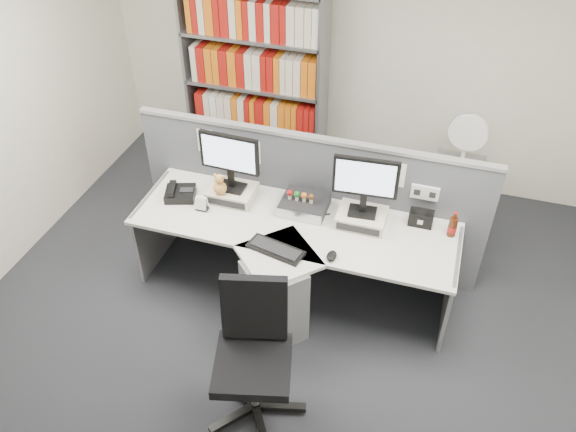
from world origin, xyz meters
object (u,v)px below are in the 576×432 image
(keyboard, at_px, (276,249))
(desk_phone, at_px, (180,193))
(monitor_left, at_px, (230,157))
(filing_cabinet, at_px, (453,201))
(shelving_unit, at_px, (256,88))
(office_chair, at_px, (254,350))
(speaker, at_px, (421,218))
(cola_bottle, at_px, (453,227))
(monitor_right, at_px, (365,182))
(desk_calendar, at_px, (202,204))
(desktop_pc, at_px, (304,205))
(desk, at_px, (286,265))
(mouse, at_px, (332,256))
(desk_fan, at_px, (467,136))

(keyboard, bearing_deg, desk_phone, 158.08)
(monitor_left, height_order, filing_cabinet, monitor_left)
(shelving_unit, xyz_separation_m, office_chair, (0.97, -2.79, -0.41))
(desk_phone, distance_m, speaker, 1.99)
(speaker, xyz_separation_m, cola_bottle, (0.25, -0.06, 0.02))
(monitor_right, relative_size, office_chair, 0.48)
(monitor_left, xyz_separation_m, monitor_right, (1.10, -0.00, -0.00))
(desk_calendar, xyz_separation_m, office_chair, (0.84, -1.10, -0.21))
(monitor_left, bearing_deg, speaker, 4.43)
(desk_phone, height_order, filing_cabinet, desk_phone)
(keyboard, bearing_deg, office_chair, -82.20)
(desktop_pc, height_order, desk_calendar, desk_calendar)
(monitor_right, height_order, desk_phone, monitor_right)
(desk, bearing_deg, monitor_right, 37.04)
(desk_calendar, distance_m, shelving_unit, 1.70)
(filing_cabinet, bearing_deg, mouse, -118.79)
(desk_phone, relative_size, desk_calendar, 2.48)
(keyboard, bearing_deg, monitor_left, 137.02)
(monitor_right, distance_m, speaker, 0.58)
(desk, relative_size, cola_bottle, 11.58)
(desk_fan, bearing_deg, filing_cabinet, 90.00)
(desk_calendar, bearing_deg, monitor_right, 9.82)
(desk, xyz_separation_m, office_chair, (0.07, -0.94, 0.11))
(shelving_unit, distance_m, office_chair, 2.98)
(keyboard, xyz_separation_m, speaker, (1.00, 0.64, 0.05))
(desk_phone, height_order, office_chair, office_chair)
(desk, xyz_separation_m, mouse, (0.38, -0.09, 0.29))
(desk_phone, xyz_separation_m, desk_fan, (2.22, 1.14, 0.30))
(desk_calendar, height_order, speaker, speaker)
(desk_calendar, bearing_deg, shelving_unit, 94.41)
(monitor_right, bearing_deg, filing_cabinet, 55.75)
(monitor_right, distance_m, filing_cabinet, 1.45)
(monitor_left, bearing_deg, desk_fan, 29.55)
(shelving_unit, bearing_deg, keyboard, -66.48)
(keyboard, relative_size, cola_bottle, 2.06)
(keyboard, distance_m, shelving_unit, 2.17)
(desk_phone, xyz_separation_m, cola_bottle, (2.22, 0.18, 0.04))
(office_chair, bearing_deg, speaker, 58.51)
(desk_calendar, distance_m, speaker, 1.76)
(shelving_unit, distance_m, filing_cabinet, 2.24)
(shelving_unit, bearing_deg, monitor_left, -78.11)
(monitor_right, xyz_separation_m, desktop_pc, (-0.48, 0.02, -0.35))
(filing_cabinet, bearing_deg, desk_phone, -152.80)
(speaker, bearing_deg, desk_calendar, -168.83)
(monitor_right, relative_size, cola_bottle, 2.26)
(mouse, bearing_deg, office_chair, -109.95)
(desktop_pc, bearing_deg, cola_bottle, 1.65)
(desktop_pc, bearing_deg, monitor_right, -2.96)
(cola_bottle, bearing_deg, office_chair, -129.25)
(desk_phone, height_order, speaker, speaker)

